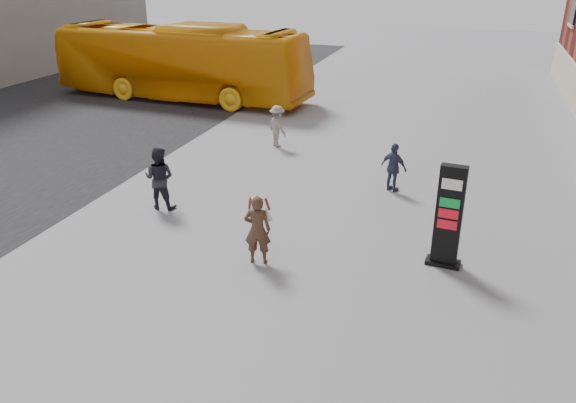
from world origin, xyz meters
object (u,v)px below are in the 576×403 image
(woman, at_px, (257,229))
(pedestrian_b, at_px, (277,126))
(bus, at_px, (181,62))
(info_pylon, at_px, (449,217))
(pedestrian_a, at_px, (159,178))
(pedestrian_c, at_px, (394,168))

(woman, distance_m, pedestrian_b, 8.62)
(bus, height_order, pedestrian_b, bus)
(info_pylon, bearing_deg, bus, 141.28)
(pedestrian_a, relative_size, pedestrian_c, 1.19)
(pedestrian_b, xyz_separation_m, pedestrian_c, (4.69, -3.01, -0.03))
(woman, distance_m, pedestrian_c, 5.73)
(info_pylon, xyz_separation_m, bus, (-13.42, 12.83, 0.59))
(info_pylon, xyz_separation_m, pedestrian_c, (-1.77, 4.06, -0.46))
(bus, bearing_deg, pedestrian_c, -122.99)
(bus, distance_m, pedestrian_a, 13.35)
(woman, xyz_separation_m, pedestrian_a, (-3.66, 2.02, 0.03))
(woman, xyz_separation_m, bus, (-9.38, 14.04, 0.94))
(info_pylon, xyz_separation_m, pedestrian_b, (-6.46, 7.06, -0.43))
(pedestrian_c, bearing_deg, info_pylon, 138.98)
(info_pylon, distance_m, woman, 4.23)
(pedestrian_c, bearing_deg, bus, -11.54)
(pedestrian_a, xyz_separation_m, pedestrian_c, (5.93, 3.25, -0.14))
(info_pylon, height_order, pedestrian_c, info_pylon)
(info_pylon, relative_size, pedestrian_c, 1.63)
(woman, distance_m, pedestrian_a, 4.17)
(pedestrian_b, bearing_deg, info_pylon, 171.47)
(woman, bearing_deg, pedestrian_c, -125.61)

